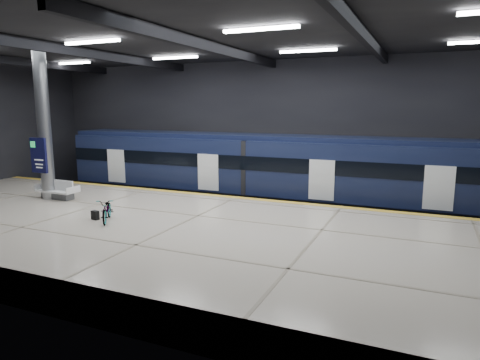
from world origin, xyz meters
The scene contains 10 objects.
ground centered at (0.00, 0.00, 0.00)m, with size 30.00×30.00×0.00m, color black.
room_shell centered at (0.00, 0.00, 5.72)m, with size 30.10×16.10×8.05m.
platform centered at (0.00, -2.50, 0.55)m, with size 30.00×11.00×1.10m, color beige.
safety_strip centered at (0.00, 2.75, 1.11)m, with size 30.00×0.40×0.01m, color gold.
rails centered at (0.00, 5.50, 0.08)m, with size 30.00×1.52×0.16m.
train centered at (2.59, 5.50, 2.06)m, with size 29.40×2.84×3.79m.
bench centered at (-7.60, -0.88, 1.42)m, with size 2.08×0.89×0.91m.
bicycle centered at (-2.73, -3.11, 1.55)m, with size 0.60×1.73×0.91m, color #99999E.
pannier_bag centered at (-3.33, -3.11, 1.28)m, with size 0.30×0.18×0.35m, color black.
info_column centered at (-8.00, -1.03, 4.46)m, with size 0.90×0.78×6.90m.
Camera 1 is at (8.17, -15.53, 5.41)m, focal length 32.00 mm.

